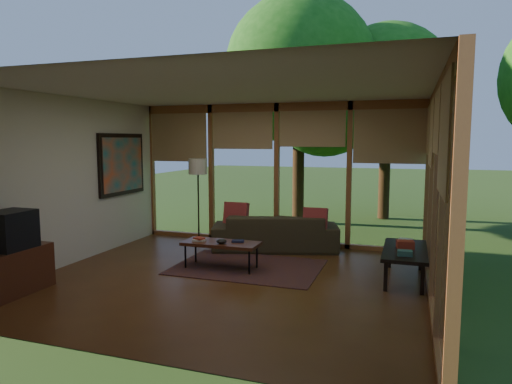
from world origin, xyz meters
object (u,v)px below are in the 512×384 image
(floor_lamp, at_px, (198,171))
(sofa, at_px, (275,232))
(media_cabinet, at_px, (11,271))
(side_console, at_px, (405,252))
(coffee_table, at_px, (221,244))
(television, at_px, (10,230))

(floor_lamp, bearing_deg, sofa, -1.14)
(sofa, relative_size, media_cabinet, 2.26)
(floor_lamp, bearing_deg, side_console, -17.41)
(floor_lamp, bearing_deg, coffee_table, -53.59)
(floor_lamp, bearing_deg, television, -106.12)
(media_cabinet, distance_m, television, 0.55)
(media_cabinet, bearing_deg, television, 0.00)
(side_console, bearing_deg, media_cabinet, -155.03)
(floor_lamp, bearing_deg, media_cabinet, -106.42)
(sofa, distance_m, floor_lamp, 1.90)
(sofa, relative_size, coffee_table, 1.88)
(coffee_table, distance_m, side_console, 2.75)
(coffee_table, bearing_deg, floor_lamp, 126.41)
(side_console, bearing_deg, television, -154.94)
(sofa, relative_size, floor_lamp, 1.37)
(sofa, height_order, side_console, sofa)
(media_cabinet, distance_m, floor_lamp, 3.79)
(media_cabinet, relative_size, side_console, 0.71)
(coffee_table, bearing_deg, television, -137.29)
(television, bearing_deg, sofa, 53.26)
(coffee_table, bearing_deg, media_cabinet, -137.56)
(media_cabinet, relative_size, coffee_table, 0.83)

